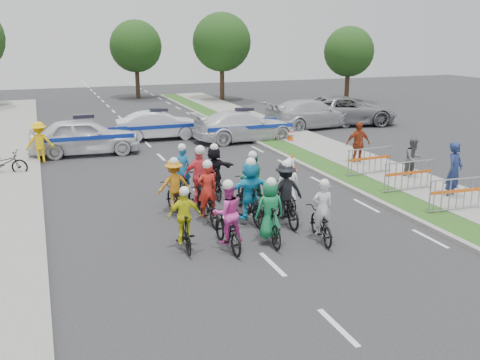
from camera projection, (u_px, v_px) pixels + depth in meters
name	position (u px, v px, depth m)	size (l,w,h in m)	color
ground	(272.00, 264.00, 12.69)	(90.00, 90.00, 0.00)	#28282B
curb_right	(346.00, 186.00, 18.92)	(0.20, 60.00, 0.12)	gray
grass_strip	(363.00, 184.00, 19.16)	(1.20, 60.00, 0.11)	#204E19
sidewalk_right	(405.00, 179.00, 19.77)	(2.40, 60.00, 0.13)	gray
rider_0	(321.00, 220.00, 14.01)	(0.90, 1.76, 1.71)	black
rider_1	(269.00, 218.00, 13.79)	(0.78, 1.74, 1.80)	black
rider_2	(227.00, 223.00, 13.45)	(0.78, 1.82, 1.84)	black
rider_3	(184.00, 225.00, 13.43)	(0.87, 1.63, 1.68)	black
rider_4	(285.00, 199.00, 15.19)	(1.07, 1.89, 1.91)	black
rider_5	(250.00, 196.00, 15.22)	(1.60, 1.91, 1.96)	black
rider_6	(207.00, 202.00, 15.37)	(0.67, 1.85, 1.87)	black
rider_7	(288.00, 191.00, 16.24)	(0.76, 1.67, 1.71)	black
rider_8	(251.00, 186.00, 16.64)	(0.84, 1.86, 1.83)	black
rider_9	(200.00, 184.00, 16.55)	(1.07, 1.99, 2.02)	black
rider_10	(174.00, 192.00, 16.04)	(0.99, 1.75, 1.78)	black
rider_11	(214.00, 175.00, 17.64)	(1.48, 1.77, 1.84)	black
rider_12	(182.00, 180.00, 17.63)	(0.66, 1.83, 1.85)	black
police_car_0	(85.00, 136.00, 23.90)	(1.93, 4.80, 1.64)	white
police_car_1	(159.00, 125.00, 27.35)	(1.50, 4.30, 1.42)	white
police_car_2	(244.00, 126.00, 26.88)	(2.12, 5.22, 1.51)	white
civilian_sedan	(311.00, 114.00, 30.43)	(2.28, 5.60, 1.63)	silver
civilian_suv	(345.00, 110.00, 31.56)	(2.78, 6.03, 1.67)	gray
spectator_0	(454.00, 171.00, 17.39)	(0.70, 0.46, 1.91)	navy
spectator_1	(413.00, 159.00, 19.80)	(0.76, 0.59, 1.57)	#545458
spectator_2	(358.00, 144.00, 21.87)	(1.06, 0.44, 1.82)	#9A371C
marshal_hiviz	(40.00, 142.00, 22.32)	(1.12, 0.65, 1.74)	yellow
barrier_0	(457.00, 196.00, 16.08)	(2.00, 0.50, 1.12)	#A5A8AD
barrier_1	(409.00, 177.00, 18.14)	(2.00, 0.50, 1.12)	#A5A8AD
barrier_2	(370.00, 162.00, 20.23)	(2.00, 0.50, 1.12)	#A5A8AD
cone_0	(292.00, 162.00, 21.14)	(0.40, 0.40, 0.70)	#F24C0C
cone_1	(291.00, 136.00, 26.45)	(0.40, 0.40, 0.70)	#F24C0C
parked_bike	(3.00, 163.00, 20.46)	(0.63, 1.80, 0.95)	black
tree_1	(222.00, 42.00, 41.57)	(4.55, 4.55, 6.82)	#382619
tree_2	(349.00, 52.00, 41.22)	(3.85, 3.85, 5.77)	#382619
tree_4	(136.00, 46.00, 43.22)	(4.20, 4.20, 6.30)	#382619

